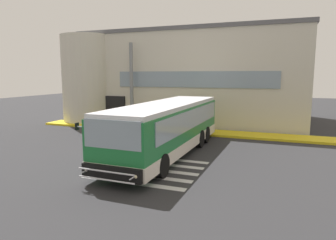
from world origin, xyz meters
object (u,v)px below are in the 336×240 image
(bus_main_foreground, at_px, (167,129))
(passenger_by_doorway, at_px, (149,115))
(passenger_near_column, at_px, (140,114))
(entry_support_column, at_px, (132,85))
(safety_bollard_yellow, at_px, (175,128))

(bus_main_foreground, bearing_deg, passenger_by_doorway, 121.12)
(passenger_near_column, height_order, passenger_by_doorway, same)
(entry_support_column, relative_size, passenger_near_column, 3.85)
(entry_support_column, xyz_separation_m, safety_bollard_yellow, (4.27, -1.80, -2.93))
(entry_support_column, xyz_separation_m, passenger_near_column, (0.80, -0.22, -2.30))
(entry_support_column, distance_m, bus_main_foreground, 9.16)
(entry_support_column, distance_m, passenger_by_doorway, 2.86)
(passenger_near_column, xyz_separation_m, passenger_by_doorway, (0.90, -0.19, 0.03))
(passenger_by_doorway, distance_m, safety_bollard_yellow, 2.99)
(passenger_by_doorway, bearing_deg, passenger_near_column, 167.84)
(bus_main_foreground, height_order, passenger_near_column, bus_main_foreground)
(bus_main_foreground, height_order, passenger_by_doorway, bus_main_foreground)
(passenger_near_column, bearing_deg, safety_bollard_yellow, -24.45)
(entry_support_column, height_order, passenger_by_doorway, entry_support_column)
(entry_support_column, distance_m, passenger_near_column, 2.44)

